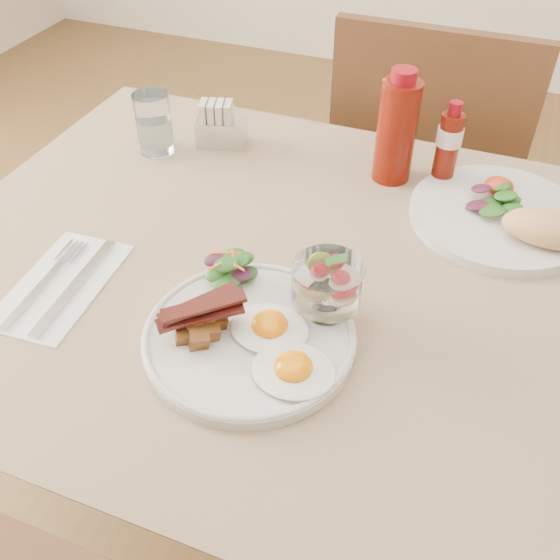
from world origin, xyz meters
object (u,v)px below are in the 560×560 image
Objects in this scene: main_plate at (249,338)px; water_glass at (154,127)px; table at (352,323)px; hot_sauce_bottle at (448,145)px; fruit_cup at (328,283)px; second_plate at (510,217)px; ketchup_bottle at (397,130)px; chair_far at (423,180)px; sugar_caddy at (220,127)px.

water_glass reaches higher than main_plate.
hot_sauce_bottle is (0.07, 0.31, 0.16)m from table.
hot_sauce_bottle is (0.09, 0.40, 0.01)m from fruit_cup.
ketchup_bottle is at bearing 159.94° from second_plate.
main_plate is (-0.10, -0.83, 0.24)m from chair_far.
sugar_caddy is (-0.33, -0.00, -0.06)m from ketchup_bottle.
sugar_caddy is 0.93× the size of water_glass.
sugar_caddy is at bearing 172.32° from second_plate.
ketchup_bottle is 0.34m from sugar_caddy.
main_plate is at bearing -47.49° from water_glass.
table is 0.31m from second_plate.
second_plate is 0.24m from ketchup_bottle.
second_plate is at bearing -24.15° from sugar_caddy.
ketchup_bottle is 1.30× the size of hot_sauce_bottle.
ketchup_bottle is at bearing 90.39° from fruit_cup.
fruit_cup is 0.85× the size of water_glass.
hot_sauce_bottle is (0.17, 0.47, 0.07)m from main_plate.
main_plate is at bearing -99.70° from ketchup_bottle.
main_plate is 0.96× the size of second_plate.
second_plate reaches higher than table.
hot_sauce_bottle is (0.09, 0.01, -0.02)m from ketchup_bottle.
fruit_cup is 0.39m from ketchup_bottle.
water_glass is at bearing 179.19° from second_plate.
second_plate is 2.80× the size of sugar_caddy.
table is 0.53m from water_glass.
second_plate is 1.47× the size of ketchup_bottle.
main_plate is 2.67× the size of sugar_caddy.
table is at bearing -86.08° from ketchup_bottle.
chair_far is at bearing 83.25° from main_plate.
water_glass reaches higher than second_plate.
fruit_cup is 0.33× the size of second_plate.
hot_sauce_bottle is 0.53m from water_glass.
hot_sauce_bottle is at bearing 143.76° from second_plate.
fruit_cup reaches higher than sugar_caddy.
chair_far is at bearing 113.21° from second_plate.
sugar_caddy is at bearing 140.85° from table.
table is 4.54× the size of second_plate.
fruit_cup is at bearing -124.42° from second_plate.
ketchup_bottle is at bearing -93.07° from chair_far.
chair_far reaches higher than fruit_cup.
water_glass is at bearing -171.02° from hot_sauce_bottle.
second_plate is (0.29, 0.38, 0.01)m from main_plate.
ketchup_bottle reaches higher than second_plate.
second_plate reaches higher than main_plate.
hot_sauce_bottle reaches higher than sugar_caddy.
table is 12.70× the size of sugar_caddy.
ketchup_bottle is 0.44m from water_glass.
fruit_cup is at bearing -102.05° from hot_sauce_bottle.
main_plate is 1.40× the size of ketchup_bottle.
chair_far is 0.87m from main_plate.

